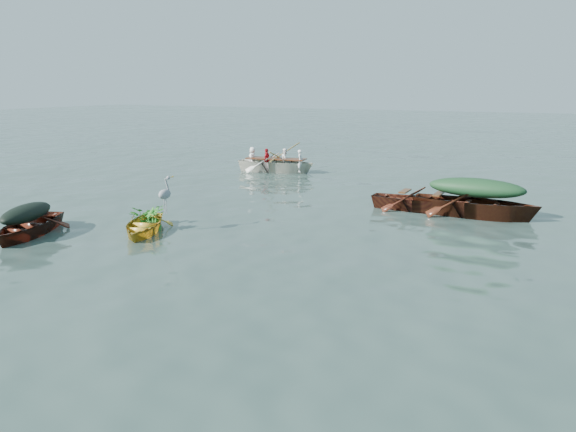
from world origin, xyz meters
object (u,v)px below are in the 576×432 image
Objects in this scene: rowed_boat at (276,172)px; heron at (165,200)px; green_tarp_boat at (474,217)px; open_wooden_boat at (420,211)px; dark_covered_boat at (29,236)px; yellow_dinghy at (144,233)px.

heron is at bearing -175.90° from rowed_boat.
green_tarp_boat reaches higher than open_wooden_boat.
rowed_boat is 10.04m from heron.
dark_covered_boat is 0.85× the size of open_wooden_boat.
open_wooden_boat reaches higher than yellow_dinghy.
yellow_dinghy is 0.81× the size of dark_covered_boat.
rowed_boat reaches higher than open_wooden_boat.
green_tarp_boat is (6.91, 5.47, 0.00)m from yellow_dinghy.
yellow_dinghy is 8.81m from green_tarp_boat.
dark_covered_boat is 3.65× the size of heron.
yellow_dinghy is 10.21m from rowed_boat.
heron is (-6.45, -5.17, 0.82)m from green_tarp_boat.
green_tarp_boat is 1.04× the size of rowed_boat.
open_wooden_boat is (-1.49, 0.05, 0.00)m from green_tarp_boat.
heron reaches higher than open_wooden_boat.
heron reaches higher than dark_covered_boat.
open_wooden_boat is 4.31× the size of heron.
dark_covered_boat is 0.72× the size of green_tarp_boat.
heron is (0.46, 0.30, 0.82)m from yellow_dinghy.
green_tarp_boat is (9.18, 6.95, 0.00)m from dark_covered_boat.
dark_covered_boat is at bearing 132.68° from open_wooden_boat.
green_tarp_boat reaches higher than dark_covered_boat.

